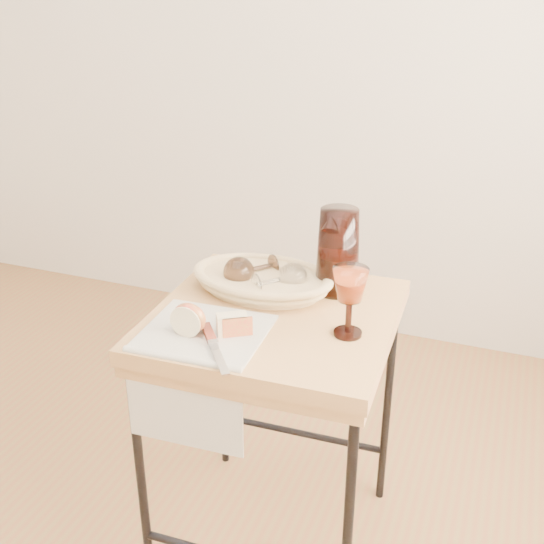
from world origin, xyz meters
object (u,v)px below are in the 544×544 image
at_px(tea_towel, 205,332).
at_px(wine_goblet, 349,302).
at_px(goblet_lying_a, 254,269).
at_px(goblet_lying_b, 278,280).
at_px(bread_basket, 262,282).
at_px(apple_half, 189,318).
at_px(side_table, 275,433).
at_px(table_knife, 214,346).
at_px(pitcher, 338,251).

relative_size(tea_towel, wine_goblet, 1.65).
distance_m(goblet_lying_a, wine_goblet, 0.35).
bearing_deg(goblet_lying_b, bread_basket, 112.03).
bearing_deg(goblet_lying_a, apple_half, 31.70).
xyz_separation_m(bread_basket, goblet_lying_a, (-0.03, 0.02, 0.03)).
bearing_deg(tea_towel, apple_half, -150.66).
bearing_deg(side_table, tea_towel, -126.80).
height_order(bread_basket, apple_half, apple_half).
xyz_separation_m(goblet_lying_b, table_knife, (-0.04, -0.31, -0.04)).
bearing_deg(goblet_lying_b, goblet_lying_a, 110.20).
relative_size(goblet_lying_b, pitcher, 0.46).
xyz_separation_m(goblet_lying_a, wine_goblet, (0.30, -0.16, 0.03)).
height_order(side_table, goblet_lying_a, goblet_lying_a).
bearing_deg(wine_goblet, table_knife, -145.53).
bearing_deg(bread_basket, tea_towel, -99.83).
relative_size(bread_basket, wine_goblet, 1.97).
bearing_deg(wine_goblet, bread_basket, 152.03).
bearing_deg(side_table, pitcher, 57.80).
relative_size(goblet_lying_b, wine_goblet, 0.72).
xyz_separation_m(side_table, table_knife, (-0.06, -0.23, 0.39)).
bearing_deg(apple_half, wine_goblet, 20.14).
distance_m(side_table, apple_half, 0.48).
height_order(goblet_lying_a, table_knife, goblet_lying_a).
bearing_deg(pitcher, goblet_lying_b, -154.18).
relative_size(wine_goblet, apple_half, 2.08).
height_order(tea_towel, apple_half, apple_half).
bearing_deg(table_knife, wine_goblet, 87.19).
bearing_deg(pitcher, apple_half, -136.06).
height_order(tea_towel, bread_basket, bread_basket).
height_order(bread_basket, goblet_lying_b, goblet_lying_b).
relative_size(goblet_lying_b, table_knife, 0.59).
xyz_separation_m(wine_goblet, apple_half, (-0.35, -0.13, -0.04)).
xyz_separation_m(side_table, goblet_lying_a, (-0.10, 0.12, 0.43)).
bearing_deg(apple_half, side_table, 49.52).
distance_m(side_table, wine_goblet, 0.51).
height_order(goblet_lying_b, apple_half, goblet_lying_b).
bearing_deg(tea_towel, wine_goblet, 17.08).
distance_m(bread_basket, table_knife, 0.33).
relative_size(side_table, wine_goblet, 4.36).
height_order(side_table, bread_basket, bread_basket).
bearing_deg(tea_towel, goblet_lying_b, 65.60).
relative_size(goblet_lying_a, pitcher, 0.51).
relative_size(pitcher, table_knife, 1.26).
distance_m(wine_goblet, apple_half, 0.38).
bearing_deg(tea_towel, table_knife, -52.12).
distance_m(side_table, goblet_lying_a, 0.46).
height_order(wine_goblet, apple_half, wine_goblet).
bearing_deg(goblet_lying_a, pitcher, 146.00).
xyz_separation_m(pitcher, table_knife, (-0.17, -0.40, -0.10)).
bearing_deg(goblet_lying_a, table_knife, 47.24).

